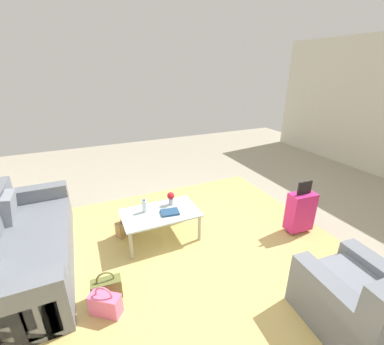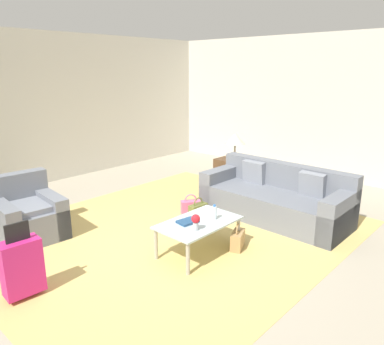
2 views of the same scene
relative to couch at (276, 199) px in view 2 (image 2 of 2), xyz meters
name	(u,v)px [view 2 (image 2 of 2)]	position (x,y,z in m)	size (l,w,h in m)	color
ground_plane	(151,251)	(-2.20, 0.60, -0.30)	(12.00, 12.00, 0.00)	#A89E89
wall_back	(10,112)	(-2.20, 4.66, 1.25)	(10.24, 0.12, 3.10)	beige
wall_right	(324,107)	(2.86, 0.60, 1.25)	(0.12, 8.00, 3.10)	beige
area_rug	(172,232)	(-1.60, 0.80, -0.30)	(5.20, 4.40, 0.01)	tan
couch	(276,199)	(0.00, 0.00, 0.00)	(0.97, 2.37, 0.86)	slate
armchair	(27,216)	(-3.09, 2.27, 0.00)	(0.91, 0.98, 0.89)	slate
coffee_table	(198,225)	(-1.80, 0.10, 0.09)	(1.10, 0.66, 0.44)	silver
water_bottle	(214,213)	(-1.60, 0.00, 0.24)	(0.06, 0.06, 0.20)	silver
coffee_table_book	(188,222)	(-1.92, 0.18, 0.16)	(0.25, 0.19, 0.03)	navy
flower_vase	(196,221)	(-2.02, -0.05, 0.27)	(0.11, 0.11, 0.21)	#B2B7BC
side_table	(234,171)	(1.00, 1.60, -0.03)	(0.63, 0.63, 0.55)	#513823
table_lamp	(235,139)	(1.00, 1.60, 0.66)	(0.42, 0.42, 0.54)	#ADA899
suitcase_magenta	(22,266)	(-3.80, 0.80, 0.06)	(0.41, 0.25, 0.85)	#D12375
handbag_olive	(198,211)	(-0.92, 0.89, -0.17)	(0.33, 0.16, 0.36)	olive
handbag_tan	(238,240)	(-1.34, -0.21, -0.17)	(0.35, 0.26, 0.36)	tan
handbag_pink	(191,207)	(-0.88, 1.10, -0.17)	(0.34, 0.30, 0.36)	pink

